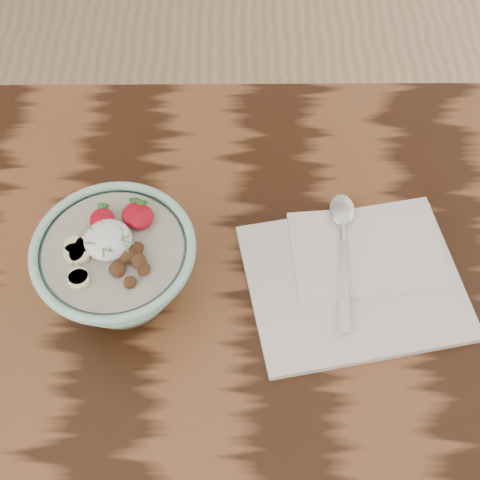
% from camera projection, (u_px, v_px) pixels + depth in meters
% --- Properties ---
extents(table, '(1.60, 0.90, 0.75)m').
position_uv_depth(table, '(284.00, 402.00, 0.82)').
color(table, black).
rests_on(table, ground).
extents(breakfast_bowl, '(0.18, 0.18, 0.12)m').
position_uv_depth(breakfast_bowl, '(118.00, 266.00, 0.74)').
color(breakfast_bowl, '#9ED4C0').
rests_on(breakfast_bowl, table).
extents(napkin, '(0.28, 0.24, 0.02)m').
position_uv_depth(napkin, '(357.00, 275.00, 0.80)').
color(napkin, white).
rests_on(napkin, table).
extents(spoon, '(0.04, 0.19, 0.01)m').
position_uv_depth(spoon, '(342.00, 228.00, 0.82)').
color(spoon, silver).
rests_on(spoon, napkin).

